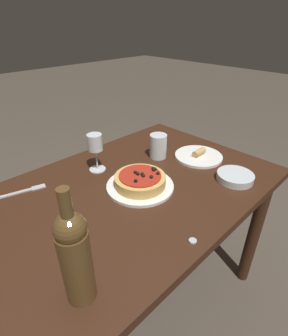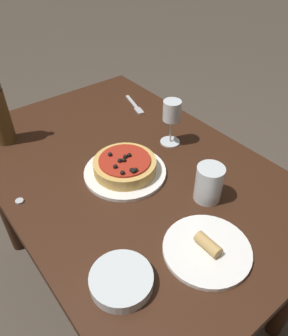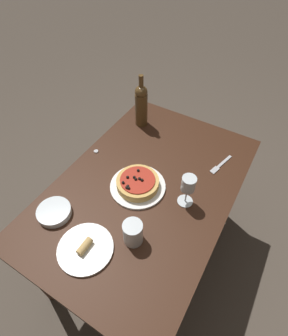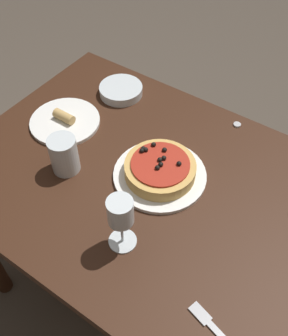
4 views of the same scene
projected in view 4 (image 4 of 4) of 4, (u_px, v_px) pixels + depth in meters
name	position (u px, v px, depth m)	size (l,w,h in m)	color
ground_plane	(156.00, 293.00, 1.64)	(14.00, 14.00, 0.00)	#4C4238
dining_table	(161.00, 208.00, 1.17)	(1.20, 0.79, 0.72)	#381E11
dinner_plate	(160.00, 175.00, 1.11)	(0.26, 0.26, 0.01)	white
pizza	(160.00, 169.00, 1.09)	(0.20, 0.20, 0.06)	tan
wine_glass	(121.00, 215.00, 0.89)	(0.07, 0.07, 0.17)	silver
water_cup	(64.00, 155.00, 1.09)	(0.08, 0.08, 0.11)	silver
side_bowl	(121.00, 90.00, 1.35)	(0.15, 0.15, 0.03)	silver
fork	(216.00, 330.00, 0.84)	(0.17, 0.06, 0.00)	#B7B7BC
side_plate	(65.00, 121.00, 1.26)	(0.22, 0.22, 0.04)	white
bottle_cap	(237.00, 125.00, 1.25)	(0.02, 0.02, 0.01)	#B7B7BC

